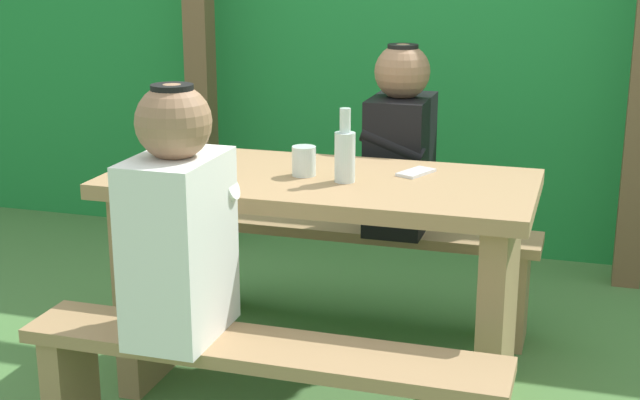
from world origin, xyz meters
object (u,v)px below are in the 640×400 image
at_px(drinking_glass, 304,161).
at_px(bottle_left, 345,153).
at_px(picnic_table, 320,248).
at_px(person_white_shirt, 178,222).
at_px(bench_far, 362,253).
at_px(person_black_coat, 400,146).
at_px(bench_near, 260,381).
at_px(cell_phone, 416,172).

height_order(drinking_glass, bottle_left, bottle_left).
distance_m(picnic_table, person_white_shirt, 0.67).
height_order(bench_far, person_black_coat, person_black_coat).
height_order(bench_near, drinking_glass, drinking_glass).
xyz_separation_m(person_white_shirt, bottle_left, (0.33, 0.54, 0.10)).
xyz_separation_m(bench_near, person_white_shirt, (-0.24, 0.00, 0.45)).
height_order(picnic_table, cell_phone, cell_phone).
distance_m(picnic_table, bench_far, 0.62).
xyz_separation_m(bottle_left, cell_phone, (0.20, 0.17, -0.09)).
relative_size(bench_near, cell_phone, 10.00).
relative_size(drinking_glass, cell_phone, 0.70).
bearing_deg(picnic_table, person_white_shirt, -112.17).
xyz_separation_m(bench_near, person_black_coat, (0.15, 1.16, 0.45)).
bearing_deg(bottle_left, bench_far, 98.72).
height_order(person_black_coat, cell_phone, person_black_coat).
bearing_deg(cell_phone, person_white_shirt, -103.66).
bearing_deg(bottle_left, picnic_table, 157.64).
height_order(bench_near, bench_far, same).
distance_m(bench_near, bench_far, 1.16).
bearing_deg(bench_far, bench_near, -90.00).
bearing_deg(bench_near, picnic_table, 90.00).
bearing_deg(person_white_shirt, cell_phone, 53.10).
relative_size(bench_far, cell_phone, 10.00).
relative_size(bench_near, bench_far, 1.00).
distance_m(person_black_coat, cell_phone, 0.47).
distance_m(bench_near, person_white_shirt, 0.51).
height_order(picnic_table, drinking_glass, drinking_glass).
bearing_deg(person_black_coat, person_white_shirt, -108.26).
distance_m(picnic_table, drinking_glass, 0.30).
bearing_deg(picnic_table, bench_far, 90.00).
relative_size(person_black_coat, bottle_left, 3.02).
xyz_separation_m(picnic_table, drinking_glass, (-0.06, 0.00, 0.30)).
bearing_deg(bottle_left, cell_phone, 39.99).
bearing_deg(cell_phone, bench_near, -89.32).
height_order(person_white_shirt, person_black_coat, same).
xyz_separation_m(drinking_glass, bottle_left, (0.15, -0.04, 0.05)).
distance_m(drinking_glass, cell_phone, 0.37).
distance_m(picnic_table, person_black_coat, 0.64).
relative_size(bench_near, person_black_coat, 1.95).
bearing_deg(bench_near, person_white_shirt, 179.19).
bearing_deg(picnic_table, cell_phone, 23.54).
bearing_deg(bench_far, picnic_table, -90.00).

